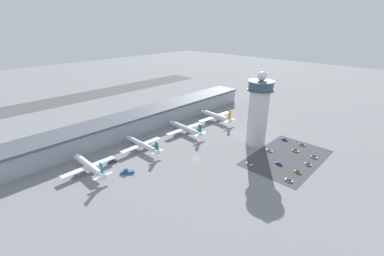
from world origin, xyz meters
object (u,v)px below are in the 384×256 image
(car_navy_sedan, at_px, (279,164))
(car_red_hatchback, at_px, (269,150))
(control_tower, at_px, (258,111))
(car_maroon_suv, at_px, (314,157))
(airplane_gate_charlie, at_px, (185,128))
(service_truck_fuel, at_px, (113,161))
(car_silver_sedan, at_px, (249,164))
(airplane_gate_bravo, at_px, (142,145))
(service_truck_catering, at_px, (127,172))
(car_green_van, at_px, (302,145))
(airplane_gate_delta, at_px, (216,116))
(car_blue_compact, at_px, (308,164))
(car_yellow_taxi, at_px, (298,172))
(car_black_suv, at_px, (289,180))
(airplane_gate_alpha, at_px, (90,166))
(car_grey_coupe, at_px, (285,140))
(car_white_wagon, at_px, (295,150))

(car_navy_sedan, relative_size, car_red_hatchback, 0.98)
(control_tower, height_order, car_navy_sedan, control_tower)
(car_maroon_suv, bearing_deg, airplane_gate_charlie, 108.75)
(service_truck_fuel, height_order, car_silver_sedan, service_truck_fuel)
(airplane_gate_bravo, xyz_separation_m, service_truck_catering, (-24.90, -18.91, -3.26))
(service_truck_catering, height_order, car_green_van, service_truck_catering)
(car_navy_sedan, bearing_deg, airplane_gate_delta, 67.49)
(service_truck_fuel, relative_size, car_blue_compact, 1.53)
(car_maroon_suv, bearing_deg, car_yellow_taxi, 179.86)
(car_yellow_taxi, xyz_separation_m, car_red_hatchback, (13.82, 26.58, 0.01))
(service_truck_catering, height_order, car_yellow_taxi, service_truck_catering)
(control_tower, height_order, service_truck_catering, control_tower)
(car_navy_sedan, height_order, car_black_suv, car_navy_sedan)
(service_truck_catering, distance_m, car_silver_sedan, 77.20)
(airplane_gate_delta, height_order, car_black_suv, airplane_gate_delta)
(airplane_gate_alpha, relative_size, service_truck_catering, 4.39)
(airplane_gate_charlie, distance_m, service_truck_fuel, 66.73)
(airplane_gate_delta, distance_m, car_grey_coupe, 65.96)
(car_maroon_suv, xyz_separation_m, car_black_suv, (-38.32, 0.05, -0.06))
(control_tower, bearing_deg, service_truck_fuel, 149.97)
(service_truck_fuel, xyz_separation_m, car_red_hatchback, (85.92, -66.06, -0.28))
(airplane_gate_alpha, distance_m, service_truck_fuel, 16.19)
(car_maroon_suv, xyz_separation_m, car_grey_coupe, (12.48, 26.91, 0.01))
(car_navy_sedan, bearing_deg, service_truck_fuel, 132.56)
(airplane_gate_charlie, bearing_deg, service_truck_catering, -165.03)
(car_blue_compact, bearing_deg, airplane_gate_alpha, 137.61)
(car_red_hatchback, xyz_separation_m, car_maroon_suv, (12.17, -26.65, 0.03))
(car_blue_compact, xyz_separation_m, car_black_suv, (-25.92, 0.88, -0.03))
(airplane_gate_bravo, relative_size, car_green_van, 7.70)
(car_red_hatchback, bearing_deg, car_green_van, -27.63)
(airplane_gate_delta, bearing_deg, car_black_suv, -116.65)
(airplane_gate_alpha, height_order, car_black_suv, airplane_gate_alpha)
(service_truck_catering, relative_size, car_silver_sedan, 1.83)
(airplane_gate_alpha, distance_m, car_black_suv, 118.94)
(service_truck_catering, bearing_deg, car_red_hatchback, -28.93)
(airplane_gate_charlie, distance_m, car_blue_compact, 95.40)
(service_truck_catering, bearing_deg, car_white_wagon, -31.77)
(airplane_gate_alpha, height_order, airplane_gate_bravo, airplane_gate_alpha)
(airplane_gate_delta, xyz_separation_m, car_blue_compact, (-20.54, -93.43, -3.97))
(airplane_gate_bravo, distance_m, car_blue_compact, 112.66)
(car_red_hatchback, bearing_deg, airplane_gate_charlie, 106.29)
(car_navy_sedan, bearing_deg, car_green_van, 0.58)
(airplane_gate_bravo, distance_m, car_yellow_taxi, 105.06)
(car_maroon_suv, bearing_deg, airplane_gate_bravo, 128.35)
(car_yellow_taxi, height_order, car_black_suv, car_yellow_taxi)
(car_navy_sedan, xyz_separation_m, car_grey_coupe, (37.35, 13.95, 0.02))
(control_tower, bearing_deg, car_silver_sedan, -155.15)
(control_tower, height_order, car_grey_coupe, control_tower)
(car_navy_sedan, height_order, car_maroon_suv, car_maroon_suv)
(airplane_gate_charlie, xyz_separation_m, service_truck_fuel, (-66.65, 0.12, -3.34))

